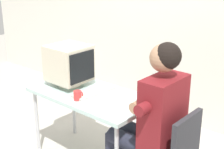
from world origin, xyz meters
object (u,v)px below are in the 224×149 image
object	(u,v)px
desk_mug	(78,95)
desk	(91,99)
keyboard	(94,92)
crt_monitor	(69,64)
person_seated	(152,116)

from	to	relation	value
desk_mug	desk	bearing A→B (deg)	95.36
desk	keyboard	distance (m)	0.08
crt_monitor	keyboard	bearing A→B (deg)	0.26
person_seated	desk_mug	size ratio (longest dim) A/B	15.89
desk	desk_mug	xyz separation A→B (m)	(0.02, -0.18, 0.10)
desk	person_seated	xyz separation A→B (m)	(0.73, -0.05, 0.08)
crt_monitor	desk_mug	bearing A→B (deg)	-31.66
keyboard	desk_mug	distance (m)	0.21
desk	desk_mug	world-z (taller)	desk_mug
desk	crt_monitor	world-z (taller)	crt_monitor
keyboard	person_seated	distance (m)	0.71
desk	keyboard	xyz separation A→B (m)	(0.02, 0.02, 0.08)
keyboard	person_seated	size ratio (longest dim) A/B	0.33
desk	keyboard	size ratio (longest dim) A/B	2.66
crt_monitor	person_seated	world-z (taller)	person_seated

